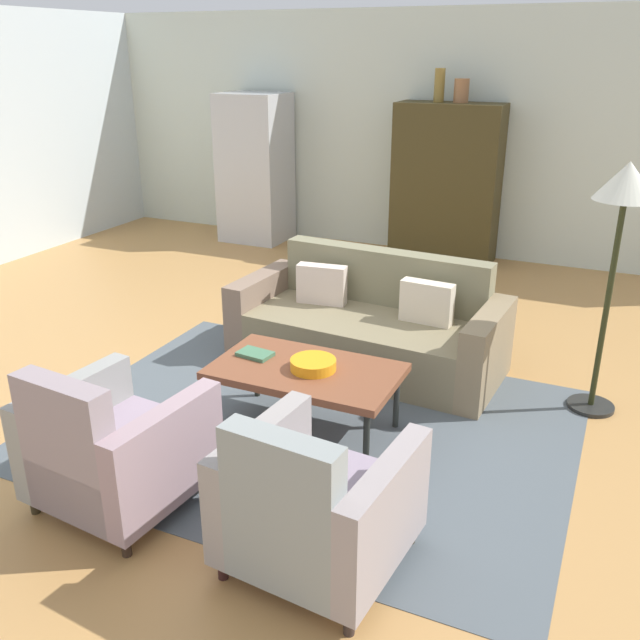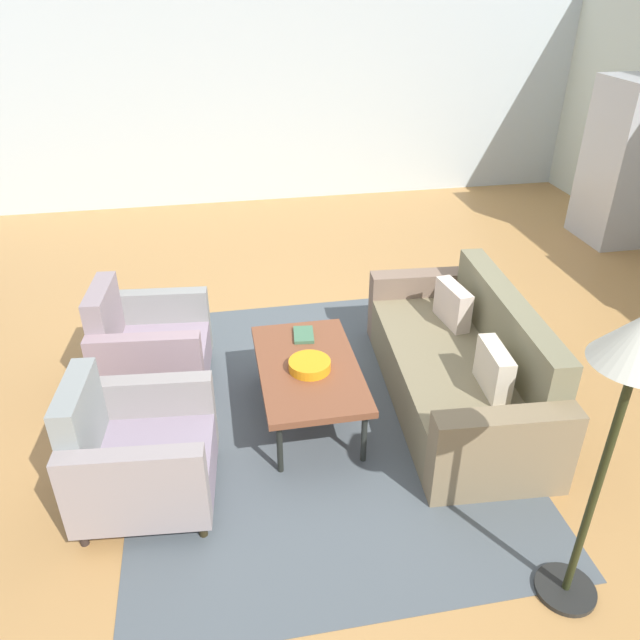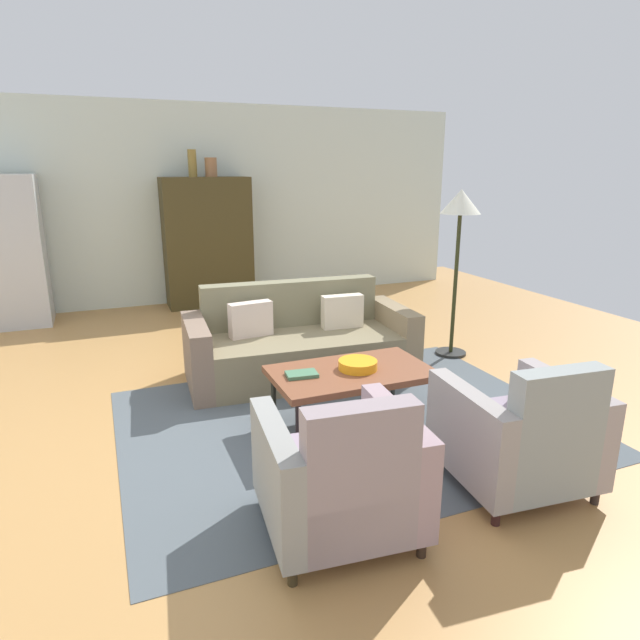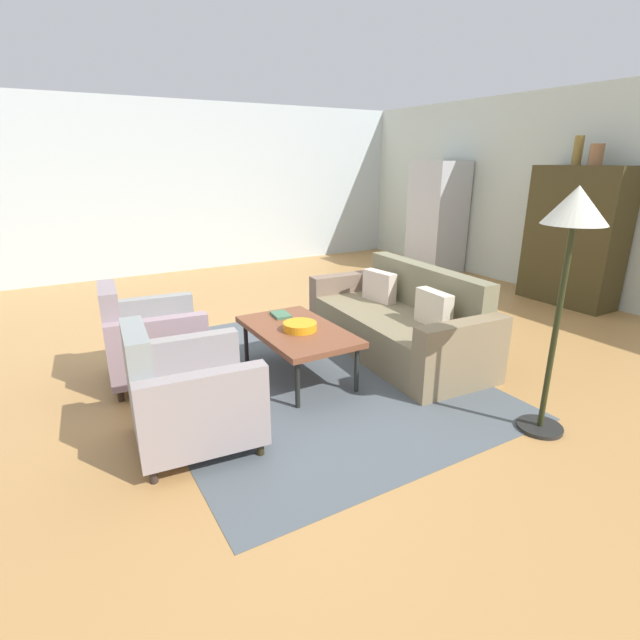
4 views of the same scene
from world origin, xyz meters
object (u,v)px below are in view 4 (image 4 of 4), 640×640
(armchair_right, at_px, (185,399))
(book_stack, at_px, (281,315))
(floor_lamp, at_px, (572,230))
(vase_round, at_px, (596,155))
(refrigerator, at_px, (437,217))
(couch, at_px, (401,324))
(vase_tall, at_px, (578,150))
(armchair_left, at_px, (148,343))
(cabinet, at_px, (575,237))
(fruit_bowl, at_px, (300,326))
(coffee_table, at_px, (297,332))

(armchair_right, bearing_deg, book_stack, 134.71)
(armchair_right, xyz_separation_m, floor_lamp, (1.11, 2.26, 1.10))
(vase_round, height_order, refrigerator, vase_round)
(couch, distance_m, vase_tall, 3.53)
(book_stack, distance_m, vase_round, 4.49)
(armchair_left, height_order, cabinet, cabinet)
(refrigerator, bearing_deg, fruit_bowl, -56.50)
(floor_lamp, bearing_deg, fruit_bowl, -146.32)
(coffee_table, xyz_separation_m, refrigerator, (-2.70, 4.16, 0.51))
(refrigerator, bearing_deg, armchair_right, -58.27)
(coffee_table, height_order, book_stack, book_stack)
(vase_tall, bearing_deg, cabinet, 1.81)
(armchair_left, xyz_separation_m, floor_lamp, (2.31, 2.26, 1.10))
(couch, bearing_deg, floor_lamp, -179.14)
(armchair_left, bearing_deg, cabinet, 91.61)
(fruit_bowl, distance_m, book_stack, 0.44)
(coffee_table, height_order, vase_tall, vase_tall)
(coffee_table, height_order, refrigerator, refrigerator)
(coffee_table, height_order, armchair_left, armchair_left)
(book_stack, bearing_deg, cabinet, 87.88)
(vase_round, bearing_deg, couch, -87.45)
(vase_tall, relative_size, vase_round, 1.41)
(couch, distance_m, vase_round, 3.49)
(fruit_bowl, xyz_separation_m, vase_tall, (-0.43, 4.26, 1.49))
(coffee_table, height_order, fruit_bowl, fruit_bowl)
(cabinet, xyz_separation_m, refrigerator, (-2.47, -0.10, 0.03))
(coffee_table, distance_m, armchair_right, 1.31)
(armchair_right, bearing_deg, fruit_bowl, 120.18)
(book_stack, height_order, vase_round, vase_round)
(book_stack, distance_m, cabinet, 4.26)
(armchair_right, relative_size, vase_round, 3.46)
(armchair_right, relative_size, cabinet, 0.49)
(couch, xyz_separation_m, fruit_bowl, (0.05, -1.19, 0.20))
(armchair_left, bearing_deg, refrigerator, 117.03)
(vase_tall, bearing_deg, armchair_left, -92.38)
(coffee_table, bearing_deg, armchair_left, -117.48)
(couch, bearing_deg, vase_round, -83.64)
(couch, xyz_separation_m, book_stack, (-0.39, -1.16, 0.18))
(fruit_bowl, distance_m, floor_lamp, 2.20)
(armchair_left, height_order, vase_round, vase_round)
(vase_round, relative_size, refrigerator, 0.14)
(cabinet, xyz_separation_m, vase_tall, (-0.15, -0.00, 1.08))
(couch, xyz_separation_m, armchair_left, (-0.61, -2.35, 0.06))
(vase_tall, relative_size, refrigerator, 0.19)
(coffee_table, xyz_separation_m, armchair_left, (-0.61, -1.17, -0.07))
(vase_round, bearing_deg, coffee_table, -88.24)
(cabinet, xyz_separation_m, floor_lamp, (1.93, -3.17, 0.54))
(book_stack, xyz_separation_m, refrigerator, (-2.31, 4.13, 0.46))
(armchair_left, height_order, floor_lamp, floor_lamp)
(armchair_left, height_order, fruit_bowl, armchair_left)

